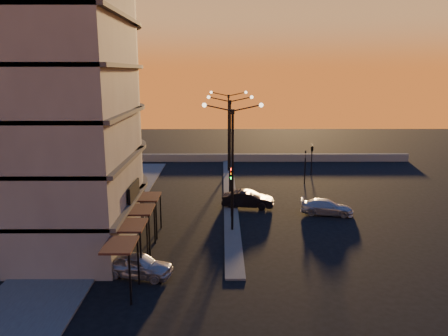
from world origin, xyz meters
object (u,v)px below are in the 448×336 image
streetlamp_mid (230,137)px  car_hatchback (137,265)px  traffic_light_main (232,184)px  car_wagon (327,207)px  car_sedan (248,199)px

streetlamp_mid → car_hatchback: bearing=-108.1°
traffic_light_main → car_wagon: 8.35m
traffic_light_main → car_sedan: bearing=63.1°
traffic_light_main → streetlamp_mid: bearing=90.0°
streetlamp_mid → car_sedan: streetlamp_mid is taller
car_hatchback → car_sedan: car_sedan is taller
car_sedan → car_wagon: (6.47, -1.95, -0.11)m
car_wagon → car_sedan: bearing=85.7°
streetlamp_mid → car_hatchback: streetlamp_mid is taller
traffic_light_main → car_hatchback: size_ratio=1.03×
streetlamp_mid → traffic_light_main: (0.00, -7.13, -2.70)m
car_sedan → streetlamp_mid: bearing=28.6°
traffic_light_main → car_wagon: size_ratio=0.98×
traffic_light_main → car_sedan: 3.95m
streetlamp_mid → car_sedan: 6.58m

